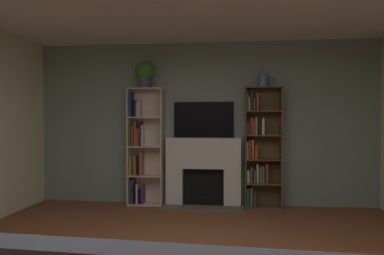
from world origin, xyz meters
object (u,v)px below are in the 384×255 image
at_px(vase_with_flowers, 263,80).
at_px(potted_plant, 145,73).
at_px(fireplace, 203,170).
at_px(tv, 204,120).
at_px(bookshelf_right, 259,148).
at_px(bookshelf_left, 142,148).

bearing_deg(vase_with_flowers, potted_plant, 179.99).
distance_m(fireplace, potted_plant, 1.85).
height_order(fireplace, potted_plant, potted_plant).
height_order(tv, bookshelf_right, bookshelf_right).
bearing_deg(potted_plant, bookshelf_left, 143.23).
bearing_deg(vase_with_flowers, bookshelf_left, 178.50).
bearing_deg(bookshelf_right, potted_plant, -178.37).
bearing_deg(fireplace, vase_with_flowers, -2.44).
bearing_deg(bookshelf_left, fireplace, -0.63).
relative_size(fireplace, vase_with_flowers, 3.37).
bearing_deg(bookshelf_left, bookshelf_right, 0.04).
distance_m(fireplace, bookshelf_right, 0.96).
height_order(bookshelf_left, potted_plant, potted_plant).
bearing_deg(tv, bookshelf_right, -4.31).
relative_size(fireplace, bookshelf_right, 0.68).
bearing_deg(fireplace, tv, 90.00).
bearing_deg(vase_with_flowers, fireplace, 177.56).
relative_size(bookshelf_left, vase_with_flowers, 4.95).
xyz_separation_m(fireplace, potted_plant, (-0.95, -0.04, 1.58)).
distance_m(potted_plant, vase_with_flowers, 1.91).
distance_m(fireplace, bookshelf_left, 1.08).
distance_m(tv, vase_with_flowers, 1.14).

